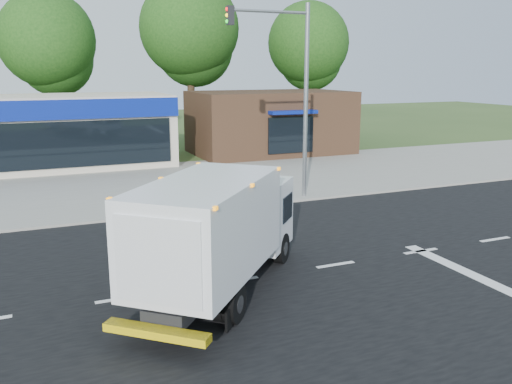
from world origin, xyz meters
The scene contains 11 objects.
ground centered at (0.00, 0.00, 0.00)m, with size 120.00×120.00×0.00m, color #385123.
road_asphalt centered at (0.00, 0.00, 0.00)m, with size 60.00×14.00×0.02m, color black.
sidewalk centered at (0.00, 8.20, 0.06)m, with size 60.00×2.40×0.12m, color gray.
parking_apron centered at (0.00, 14.00, 0.01)m, with size 60.00×9.00×0.02m, color gray.
lane_markings centered at (1.35, -1.35, 0.02)m, with size 55.20×7.00×0.01m.
ems_box_truck centered at (-3.66, -0.55, 1.73)m, with size 6.02×6.46×3.00m.
emergency_worker centered at (-5.06, -0.57, 0.92)m, with size 0.74×0.61×1.87m.
retail_strip_mall centered at (-9.00, 19.93, 2.01)m, with size 18.00×6.20×4.00m.
brown_storefront centered at (7.00, 19.98, 2.00)m, with size 10.00×6.70×4.00m.
traffic_signal_pole centered at (2.35, 7.60, 4.92)m, with size 3.51×0.25×8.00m.
background_trees centered at (-0.85, 28.16, 7.38)m, with size 36.77×7.39×12.10m.
Camera 1 is at (-7.71, -12.48, 5.44)m, focal length 38.00 mm.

